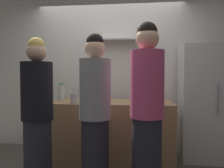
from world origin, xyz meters
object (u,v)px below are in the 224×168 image
object	(u,v)px
wine_bottle_pale_glass	(137,92)
person_blonde	(37,116)
utensil_holder	(74,99)
water_bottle_plastic	(61,93)
person_grey_hoodie	(95,115)
baking_pan	(94,98)
person_pink_top	(147,112)
refrigerator	(199,102)
wine_bottle_amber_glass	(87,95)

from	to	relation	value
wine_bottle_pale_glass	person_blonde	world-z (taller)	person_blonde
utensil_holder	person_blonde	xyz separation A→B (m)	(-0.25, -0.57, -0.13)
water_bottle_plastic	person_grey_hoodie	bearing A→B (deg)	-51.30
baking_pan	person_grey_hoodie	distance (m)	0.97
person_blonde	person_grey_hoodie	world-z (taller)	person_grey_hoodie
baking_pan	person_grey_hoodie	xyz separation A→B (m)	(0.19, -0.95, -0.07)
baking_pan	person_pink_top	world-z (taller)	person_pink_top
person_blonde	baking_pan	bearing A→B (deg)	87.26
baking_pan	refrigerator	bearing A→B (deg)	7.87
refrigerator	wine_bottle_amber_glass	size ratio (longest dim) A/B	5.84
wine_bottle_pale_glass	person_blonde	xyz separation A→B (m)	(-1.09, -1.08, -0.19)
wine_bottle_amber_glass	person_grey_hoodie	xyz separation A→B (m)	(0.22, -0.60, -0.15)
water_bottle_plastic	refrigerator	bearing A→B (deg)	9.43
person_pink_top	wine_bottle_amber_glass	bearing A→B (deg)	88.10
refrigerator	wine_bottle_pale_glass	world-z (taller)	refrigerator
utensil_holder	person_pink_top	size ratio (longest dim) A/B	0.12
utensil_holder	person_blonde	size ratio (longest dim) A/B	0.13
utensil_holder	refrigerator	bearing A→B (deg)	19.40
utensil_holder	person_grey_hoodie	size ratio (longest dim) A/B	0.13
utensil_holder	wine_bottle_amber_glass	size ratio (longest dim) A/B	0.75
person_blonde	person_grey_hoodie	bearing A→B (deg)	24.47
wine_bottle_pale_glass	water_bottle_plastic	size ratio (longest dim) A/B	1.29
person_pink_top	refrigerator	bearing A→B (deg)	5.71
person_grey_hoodie	person_blonde	bearing A→B (deg)	114.78
wine_bottle_amber_glass	person_blonde	distance (m)	0.77
refrigerator	person_grey_hoodie	world-z (taller)	refrigerator
wine_bottle_pale_glass	utensil_holder	bearing A→B (deg)	-149.09
person_blonde	wine_bottle_amber_glass	bearing A→B (deg)	77.92
water_bottle_plastic	person_grey_hoodie	distance (m)	1.07
water_bottle_plastic	person_pink_top	world-z (taller)	person_pink_top
wine_bottle_amber_glass	wine_bottle_pale_glass	bearing A→B (deg)	33.91
utensil_holder	person_blonde	world-z (taller)	person_blonde
refrigerator	water_bottle_plastic	bearing A→B (deg)	-170.57
baking_pan	person_blonde	size ratio (longest dim) A/B	0.20
utensil_holder	person_grey_hoodie	xyz separation A→B (m)	(0.39, -0.54, -0.11)
person_blonde	water_bottle_plastic	bearing A→B (deg)	113.45
person_grey_hoodie	person_pink_top	bearing A→B (deg)	-76.64
baking_pan	person_pink_top	bearing A→B (deg)	-54.39
person_pink_top	utensil_holder	bearing A→B (deg)	95.82
water_bottle_plastic	person_blonde	xyz separation A→B (m)	(0.03, -0.86, -0.18)
person_blonde	person_grey_hoodie	size ratio (longest dim) A/B	0.98
refrigerator	baking_pan	world-z (taller)	refrigerator
baking_pan	wine_bottle_pale_glass	distance (m)	0.66
wine_bottle_amber_glass	person_pink_top	bearing A→B (deg)	-41.50
person_grey_hoodie	water_bottle_plastic	bearing A→B (deg)	60.70
utensil_holder	water_bottle_plastic	size ratio (longest dim) A/B	0.89
baking_pan	wine_bottle_pale_glass	world-z (taller)	wine_bottle_pale_glass
baking_pan	utensil_holder	bearing A→B (deg)	-115.74
baking_pan	person_pink_top	size ratio (longest dim) A/B	0.19
wine_bottle_pale_glass	wine_bottle_amber_glass	bearing A→B (deg)	-146.09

